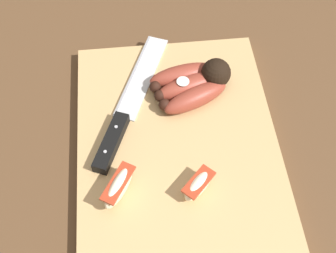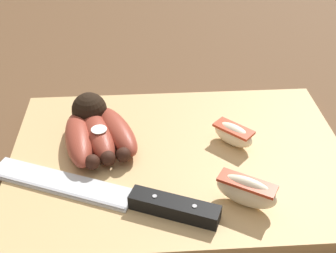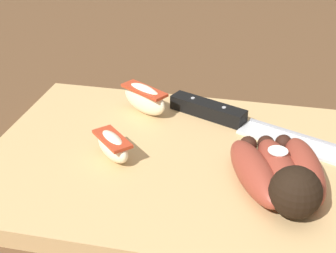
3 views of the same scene
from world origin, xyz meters
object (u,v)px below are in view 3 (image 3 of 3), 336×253
banana_bunch (282,174)px  chefs_knife (242,122)px  apple_wedge_near (113,146)px  apple_wedge_middle (144,98)px

banana_bunch → chefs_knife: size_ratio=0.50×
chefs_knife → apple_wedge_near: bearing=-142.8°
banana_bunch → apple_wedge_near: bearing=174.2°
banana_bunch → apple_wedge_middle: bearing=143.4°
banana_bunch → apple_wedge_middle: (-0.17, 0.13, 0.00)m
chefs_knife → apple_wedge_middle: apple_wedge_middle is taller
apple_wedge_near → apple_wedge_middle: bearing=86.7°
apple_wedge_near → apple_wedge_middle: 0.11m
apple_wedge_near → chefs_knife: bearing=37.2°
chefs_knife → apple_wedge_middle: size_ratio=3.87×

